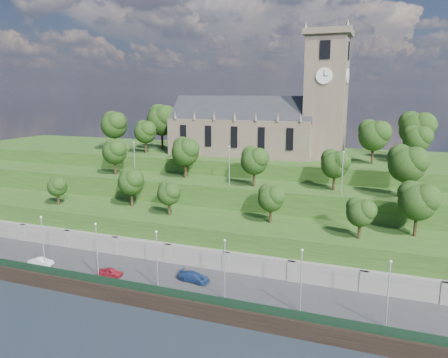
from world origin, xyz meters
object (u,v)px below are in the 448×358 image
at_px(car_left, 110,272).
at_px(church, 264,121).
at_px(car_middle, 41,262).
at_px(car_right, 194,277).

bearing_deg(car_left, church, -21.53).
distance_m(car_middle, car_right, 25.22).
xyz_separation_m(car_left, car_middle, (-12.65, -0.51, 0.01)).
distance_m(car_left, car_right, 12.67).
bearing_deg(church, car_middle, -118.93).
height_order(church, car_middle, church).
relative_size(car_left, car_middle, 0.95).
relative_size(church, car_right, 8.07).
xyz_separation_m(car_left, car_right, (12.36, 2.76, 0.06)).
height_order(car_left, car_right, car_right).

